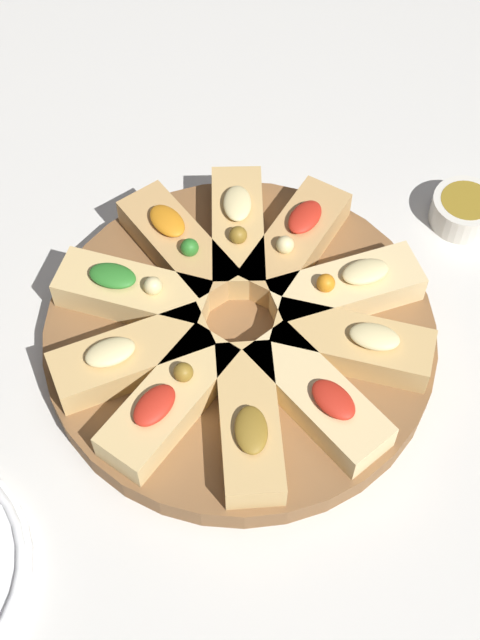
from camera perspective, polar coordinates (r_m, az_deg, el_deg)
name	(u,v)px	position (r m, az deg, el deg)	size (l,w,h in m)	color
ground_plane	(240,344)	(0.82, 0.00, -1.55)	(3.00, 3.00, 0.00)	silver
serving_board	(240,337)	(0.81, 0.00, -1.07)	(0.35, 0.35, 0.03)	brown
focaccia_slice_0	(176,246)	(0.84, -4.14, 4.73)	(0.05, 0.14, 0.04)	tan
focaccia_slice_1	(132,292)	(0.81, -6.90, 1.78)	(0.12, 0.14, 0.04)	#DBB775
focaccia_slice_2	(131,357)	(0.77, -7.00, -2.39)	(0.15, 0.08, 0.04)	tan
focaccia_slice_3	(169,401)	(0.75, -4.57, -5.21)	(0.15, 0.09, 0.04)	#DBB775
focaccia_slice_4	(249,422)	(0.74, 0.60, -6.57)	(0.11, 0.14, 0.04)	tan
focaccia_slice_5	(318,397)	(0.75, 5.02, -4.94)	(0.06, 0.14, 0.04)	#E5C689
focaccia_slice_6	(353,344)	(0.78, 7.26, -1.55)	(0.13, 0.14, 0.04)	tan
focaccia_slice_7	(346,289)	(0.81, 6.79, 2.00)	(0.15, 0.08, 0.04)	#E5C689
focaccia_slice_8	(295,242)	(0.84, 3.55, 5.03)	(0.15, 0.10, 0.04)	tan
focaccia_slice_9	(238,230)	(0.85, -0.15, 5.80)	(0.12, 0.14, 0.04)	tan
dipping_bowl	(464,209)	(0.92, 14.15, 6.88)	(0.07, 0.07, 0.03)	silver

